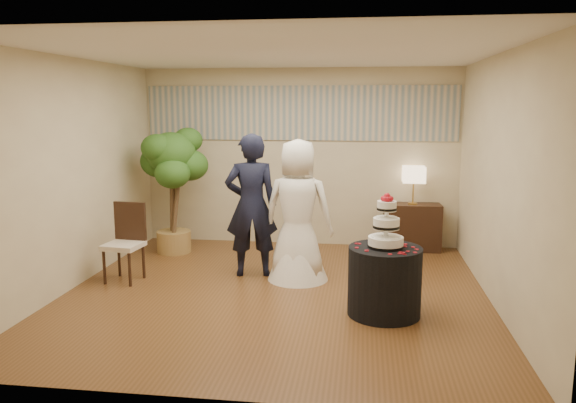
# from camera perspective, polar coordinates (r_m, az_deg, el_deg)

# --- Properties ---
(floor) EXTENTS (5.00, 5.00, 0.00)m
(floor) POSITION_cam_1_polar(r_m,az_deg,el_deg) (6.83, -1.30, -9.27)
(floor) COLOR brown
(floor) RESTS_ON ground
(ceiling) EXTENTS (5.00, 5.00, 0.00)m
(ceiling) POSITION_cam_1_polar(r_m,az_deg,el_deg) (6.48, -1.40, 14.84)
(ceiling) COLOR white
(ceiling) RESTS_ON wall_back
(wall_back) EXTENTS (5.00, 0.06, 2.80)m
(wall_back) POSITION_cam_1_polar(r_m,az_deg,el_deg) (8.97, 1.16, 4.49)
(wall_back) COLOR beige
(wall_back) RESTS_ON ground
(wall_front) EXTENTS (5.00, 0.06, 2.80)m
(wall_front) POSITION_cam_1_polar(r_m,az_deg,el_deg) (4.09, -6.83, -2.02)
(wall_front) COLOR beige
(wall_front) RESTS_ON ground
(wall_left) EXTENTS (0.06, 5.00, 2.80)m
(wall_left) POSITION_cam_1_polar(r_m,az_deg,el_deg) (7.32, -21.07, 2.63)
(wall_left) COLOR beige
(wall_left) RESTS_ON ground
(wall_right) EXTENTS (0.06, 5.00, 2.80)m
(wall_right) POSITION_cam_1_polar(r_m,az_deg,el_deg) (6.60, 20.65, 1.93)
(wall_right) COLOR beige
(wall_right) RESTS_ON ground
(mural_border) EXTENTS (4.90, 0.02, 0.85)m
(mural_border) POSITION_cam_1_polar(r_m,az_deg,el_deg) (8.91, 1.16, 8.97)
(mural_border) COLOR #9B9B90
(mural_border) RESTS_ON wall_back
(groom) EXTENTS (0.76, 0.58, 1.87)m
(groom) POSITION_cam_1_polar(r_m,az_deg,el_deg) (7.32, -3.74, -0.40)
(groom) COLOR black
(groom) RESTS_ON floor
(bride) EXTENTS (0.98, 0.88, 1.81)m
(bride) POSITION_cam_1_polar(r_m,az_deg,el_deg) (7.12, 1.02, -0.91)
(bride) COLOR white
(bride) RESTS_ON floor
(cake_table) EXTENTS (0.99, 0.99, 0.74)m
(cake_table) POSITION_cam_1_polar(r_m,az_deg,el_deg) (6.14, 9.78, -7.98)
(cake_table) COLOR black
(cake_table) RESTS_ON floor
(wedding_cake) EXTENTS (0.38, 0.38, 0.58)m
(wedding_cake) POSITION_cam_1_polar(r_m,az_deg,el_deg) (5.97, 9.96, -1.91)
(wedding_cake) COLOR white
(wedding_cake) RESTS_ON cake_table
(console) EXTENTS (0.88, 0.42, 0.72)m
(console) POSITION_cam_1_polar(r_m,az_deg,el_deg) (8.89, 12.46, -2.56)
(console) COLOR black
(console) RESTS_ON floor
(table_lamp) EXTENTS (0.33, 0.33, 0.58)m
(table_lamp) POSITION_cam_1_polar(r_m,az_deg,el_deg) (8.78, 12.62, 1.60)
(table_lamp) COLOR tan
(table_lamp) RESTS_ON console
(ficus_tree) EXTENTS (1.30, 1.30, 1.93)m
(ficus_tree) POSITION_cam_1_polar(r_m,az_deg,el_deg) (8.62, -11.67, 1.17)
(ficus_tree) COLOR #2D5A1C
(ficus_tree) RESTS_ON floor
(side_chair) EXTENTS (0.51, 0.52, 1.00)m
(side_chair) POSITION_cam_1_polar(r_m,az_deg,el_deg) (7.43, -16.40, -4.09)
(side_chair) COLOR black
(side_chair) RESTS_ON floor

